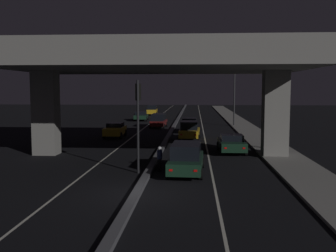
{
  "coord_description": "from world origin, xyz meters",
  "views": [
    {
      "loc": [
        2.6,
        -17.5,
        4.82
      ],
      "look_at": [
        0.04,
        20.19,
        1.23
      ],
      "focal_mm": 42.0,
      "sensor_mm": 36.0,
      "label": 1
    }
  ],
  "objects_px": {
    "car_dark_green_third_oncoming": "(141,116)",
    "pedestrian_on_sidewalk": "(272,138)",
    "car_dark_green_lead": "(186,158)",
    "motorcycle_black_filtering_near": "(160,160)",
    "car_taxi_yellow_third": "(190,130)",
    "car_dark_red_second_oncoming": "(159,120)",
    "traffic_light_left_of_median": "(138,110)",
    "car_taxi_yellow_lead_oncoming": "(115,130)",
    "car_taxi_yellow_fourth_oncoming": "(152,110)",
    "street_lamp": "(232,93)",
    "car_silver_fourth": "(189,125)",
    "car_dark_green_second": "(232,143)"
  },
  "relations": [
    {
      "from": "traffic_light_left_of_median",
      "to": "car_dark_green_second",
      "type": "bearing_deg",
      "value": 51.31
    },
    {
      "from": "car_dark_red_second_oncoming",
      "to": "motorcycle_black_filtering_near",
      "type": "bearing_deg",
      "value": 8.12
    },
    {
      "from": "motorcycle_black_filtering_near",
      "to": "car_dark_green_second",
      "type": "bearing_deg",
      "value": -40.7
    },
    {
      "from": "street_lamp",
      "to": "car_dark_red_second_oncoming",
      "type": "relative_size",
      "value": 1.68
    },
    {
      "from": "car_dark_green_second",
      "to": "car_dark_red_second_oncoming",
      "type": "xyz_separation_m",
      "value": [
        -7.28,
        19.06,
        0.19
      ]
    },
    {
      "from": "street_lamp",
      "to": "car_silver_fourth",
      "type": "relative_size",
      "value": 1.78
    },
    {
      "from": "car_taxi_yellow_lead_oncoming",
      "to": "car_dark_green_third_oncoming",
      "type": "relative_size",
      "value": 0.97
    },
    {
      "from": "car_taxi_yellow_fourth_oncoming",
      "to": "motorcycle_black_filtering_near",
      "type": "bearing_deg",
      "value": 5.05
    },
    {
      "from": "street_lamp",
      "to": "motorcycle_black_filtering_near",
      "type": "distance_m",
      "value": 28.85
    },
    {
      "from": "car_taxi_yellow_third",
      "to": "car_dark_red_second_oncoming",
      "type": "relative_size",
      "value": 0.96
    },
    {
      "from": "traffic_light_left_of_median",
      "to": "motorcycle_black_filtering_near",
      "type": "xyz_separation_m",
      "value": [
        1.13,
        1.03,
        -3.02
      ]
    },
    {
      "from": "car_dark_green_second",
      "to": "car_taxi_yellow_lead_oncoming",
      "type": "distance_m",
      "value": 13.87
    },
    {
      "from": "car_taxi_yellow_fourth_oncoming",
      "to": "car_taxi_yellow_third",
      "type": "bearing_deg",
      "value": 10.34
    },
    {
      "from": "car_taxi_yellow_third",
      "to": "car_silver_fourth",
      "type": "distance_m",
      "value": 6.21
    },
    {
      "from": "car_taxi_yellow_lead_oncoming",
      "to": "car_dark_red_second_oncoming",
      "type": "height_order",
      "value": "car_dark_red_second_oncoming"
    },
    {
      "from": "car_taxi_yellow_third",
      "to": "pedestrian_on_sidewalk",
      "type": "relative_size",
      "value": 2.39
    },
    {
      "from": "car_dark_green_second",
      "to": "motorcycle_black_filtering_near",
      "type": "relative_size",
      "value": 2.34
    },
    {
      "from": "traffic_light_left_of_median",
      "to": "car_dark_green_lead",
      "type": "distance_m",
      "value": 3.88
    },
    {
      "from": "car_silver_fourth",
      "to": "car_taxi_yellow_third",
      "type": "bearing_deg",
      "value": -178.29
    },
    {
      "from": "car_dark_green_lead",
      "to": "car_silver_fourth",
      "type": "xyz_separation_m",
      "value": [
        -0.11,
        21.27,
        -0.05
      ]
    },
    {
      "from": "traffic_light_left_of_median",
      "to": "car_dark_red_second_oncoming",
      "type": "xyz_separation_m",
      "value": [
        -1.28,
        26.56,
        -2.7
      ]
    },
    {
      "from": "street_lamp",
      "to": "car_taxi_yellow_third",
      "type": "distance_m",
      "value": 15.01
    },
    {
      "from": "car_taxi_yellow_third",
      "to": "car_taxi_yellow_fourth_oncoming",
      "type": "bearing_deg",
      "value": 14.74
    },
    {
      "from": "car_dark_green_lead",
      "to": "pedestrian_on_sidewalk",
      "type": "bearing_deg",
      "value": -34.08
    },
    {
      "from": "car_taxi_yellow_third",
      "to": "motorcycle_black_filtering_near",
      "type": "relative_size",
      "value": 2.3
    },
    {
      "from": "street_lamp",
      "to": "pedestrian_on_sidewalk",
      "type": "xyz_separation_m",
      "value": [
        1.3,
        -20.07,
        -3.26
      ]
    },
    {
      "from": "traffic_light_left_of_median",
      "to": "street_lamp",
      "type": "bearing_deg",
      "value": 74.66
    },
    {
      "from": "car_dark_green_lead",
      "to": "car_taxi_yellow_third",
      "type": "relative_size",
      "value": 1.2
    },
    {
      "from": "car_taxi_yellow_lead_oncoming",
      "to": "street_lamp",
      "type": "bearing_deg",
      "value": 134.49
    },
    {
      "from": "car_dark_green_lead",
      "to": "car_dark_red_second_oncoming",
      "type": "height_order",
      "value": "car_dark_red_second_oncoming"
    },
    {
      "from": "traffic_light_left_of_median",
      "to": "car_taxi_yellow_fourth_oncoming",
      "type": "distance_m",
      "value": 49.82
    },
    {
      "from": "car_dark_green_third_oncoming",
      "to": "pedestrian_on_sidewalk",
      "type": "distance_m",
      "value": 31.42
    },
    {
      "from": "car_taxi_yellow_lead_oncoming",
      "to": "pedestrian_on_sidewalk",
      "type": "distance_m",
      "value": 15.82
    },
    {
      "from": "street_lamp",
      "to": "car_dark_green_second",
      "type": "height_order",
      "value": "street_lamp"
    },
    {
      "from": "traffic_light_left_of_median",
      "to": "car_silver_fourth",
      "type": "bearing_deg",
      "value": 82.96
    },
    {
      "from": "traffic_light_left_of_median",
      "to": "car_dark_green_third_oncoming",
      "type": "xyz_separation_m",
      "value": [
        -4.89,
        36.84,
        -2.91
      ]
    },
    {
      "from": "car_taxi_yellow_lead_oncoming",
      "to": "car_dark_green_third_oncoming",
      "type": "distance_m",
      "value": 20.52
    },
    {
      "from": "street_lamp",
      "to": "car_taxi_yellow_lead_oncoming",
      "type": "height_order",
      "value": "street_lamp"
    },
    {
      "from": "street_lamp",
      "to": "traffic_light_left_of_median",
      "type": "bearing_deg",
      "value": -105.34
    },
    {
      "from": "car_taxi_yellow_fourth_oncoming",
      "to": "car_dark_green_lead",
      "type": "bearing_deg",
      "value": 6.76
    },
    {
      "from": "car_taxi_yellow_third",
      "to": "car_dark_red_second_oncoming",
      "type": "distance_m",
      "value": 12.08
    },
    {
      "from": "car_silver_fourth",
      "to": "motorcycle_black_filtering_near",
      "type": "distance_m",
      "value": 20.39
    },
    {
      "from": "street_lamp",
      "to": "car_dark_green_third_oncoming",
      "type": "distance_m",
      "value": 15.51
    },
    {
      "from": "car_dark_green_lead",
      "to": "pedestrian_on_sidewalk",
      "type": "height_order",
      "value": "pedestrian_on_sidewalk"
    },
    {
      "from": "traffic_light_left_of_median",
      "to": "car_taxi_yellow_lead_oncoming",
      "type": "distance_m",
      "value": 17.22
    },
    {
      "from": "traffic_light_left_of_median",
      "to": "car_dark_red_second_oncoming",
      "type": "height_order",
      "value": "traffic_light_left_of_median"
    },
    {
      "from": "car_taxi_yellow_lead_oncoming",
      "to": "motorcycle_black_filtering_near",
      "type": "distance_m",
      "value": 16.36
    },
    {
      "from": "motorcycle_black_filtering_near",
      "to": "car_dark_green_lead",
      "type": "bearing_deg",
      "value": -123.96
    },
    {
      "from": "car_dark_green_lead",
      "to": "motorcycle_black_filtering_near",
      "type": "xyz_separation_m",
      "value": [
        -1.61,
        0.94,
        -0.28
      ]
    },
    {
      "from": "car_taxi_yellow_third",
      "to": "car_dark_green_third_oncoming",
      "type": "bearing_deg",
      "value": 22.06
    }
  ]
}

